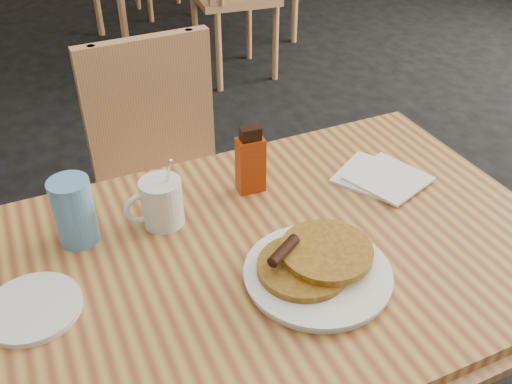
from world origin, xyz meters
TOP-DOWN VIEW (x-y plane):
  - main_table at (-0.04, -0.07)m, footprint 1.17×0.81m
  - chair_main_far at (-0.04, 0.66)m, footprint 0.40×0.40m
  - pancake_plate at (-0.01, -0.17)m, footprint 0.27×0.27m
  - coffee_mug at (-0.21, 0.10)m, footprint 0.12×0.08m
  - syrup_bottle at (0.00, 0.13)m, footprint 0.06×0.04m
  - napkin_stack at (0.28, 0.03)m, footprint 0.22×0.23m
  - blue_tumbler at (-0.37, 0.12)m, footprint 0.09×0.09m
  - side_saucer at (-0.49, -0.03)m, footprint 0.20×0.20m

SIDE VIEW (x-z plane):
  - chair_main_far at x=-0.04m, z-range 0.09..0.98m
  - main_table at x=-0.04m, z-range 0.33..1.08m
  - napkin_stack at x=0.28m, z-range 0.75..0.76m
  - side_saucer at x=-0.49m, z-range 0.75..0.76m
  - pancake_plate at x=-0.01m, z-range 0.73..0.80m
  - coffee_mug at x=-0.21m, z-range 0.72..0.88m
  - blue_tumbler at x=-0.37m, z-range 0.75..0.89m
  - syrup_bottle at x=0.00m, z-range 0.74..0.90m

